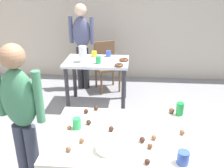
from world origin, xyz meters
TOP-DOWN VIEW (x-y plane):
  - wall_back at (0.00, 3.20)m, footprint 6.40×0.10m
  - dining_table_near at (0.06, -0.08)m, footprint 1.12×0.84m
  - dining_table_far at (-0.40, 1.87)m, footprint 0.97×0.64m
  - chair_far_table at (-0.32, 2.54)m, footprint 0.53×0.53m
  - person_girl_near at (-0.78, -0.01)m, footprint 0.45×0.27m
  - person_adult_far at (-0.75, 2.52)m, footprint 0.46×0.24m
  - mixing_bowl at (-0.02, -0.30)m, footprint 0.19×0.19m
  - soda_can at (0.58, 0.26)m, footprint 0.07×0.07m
  - fork_near at (0.14, 0.21)m, footprint 0.17×0.02m
  - cup_near_0 at (0.50, -0.40)m, footprint 0.08×0.08m
  - cup_near_1 at (-0.31, -0.03)m, footprint 0.07×0.07m
  - cake_ball_0 at (0.51, -0.32)m, footprint 0.04×0.04m
  - cake_ball_1 at (0.55, -0.06)m, footprint 0.04×0.04m
  - cake_ball_2 at (-0.37, -0.05)m, footprint 0.04×0.04m
  - cake_ball_3 at (-0.23, -0.23)m, footprint 0.04×0.04m
  - cake_ball_4 at (0.32, -0.15)m, footprint 0.04×0.04m
  - cake_ball_5 at (0.23, -0.19)m, footprint 0.05×0.05m
  - cake_ball_6 at (-0.02, -0.05)m, footprint 0.04×0.04m
  - cake_ball_7 at (0.29, -0.26)m, footprint 0.04×0.04m
  - cake_ball_8 at (-0.22, 0.03)m, footprint 0.05×0.05m
  - cake_ball_9 at (-0.27, 0.23)m, footprint 0.04×0.04m
  - cake_ball_10 at (-0.19, 0.30)m, footprint 0.05×0.05m
  - cake_ball_11 at (0.52, 0.29)m, footprint 0.05×0.05m
  - cake_ball_12 at (-0.30, -0.34)m, footprint 0.04×0.04m
  - cake_ball_13 at (0.26, -0.43)m, footprint 0.04×0.04m
  - pitcher_far at (-0.59, 1.78)m, footprint 0.12×0.12m
  - cup_far_0 at (-0.47, 2.06)m, footprint 0.08×0.08m
  - cup_far_1 at (-0.35, 1.72)m, footprint 0.08×0.08m
  - cup_far_2 at (-0.24, 2.09)m, footprint 0.08×0.08m
  - donut_far_0 at (0.02, 1.86)m, footprint 0.14×0.14m
  - donut_far_1 at (-0.66, 2.11)m, footprint 0.13×0.13m
  - donut_far_2 at (-0.55, 1.96)m, footprint 0.10×0.10m
  - donut_far_3 at (-0.05, 1.61)m, footprint 0.13×0.13m

SIDE VIEW (x-z plane):
  - chair_far_table at x=-0.32m, z-range 0.06..0.93m
  - dining_table_far at x=-0.40m, z-range 0.25..1.00m
  - dining_table_near at x=0.06m, z-range 0.27..1.02m
  - fork_near at x=0.14m, z-range 0.75..0.76m
  - donut_far_2 at x=-0.55m, z-range 0.75..0.78m
  - cake_ball_2 at x=-0.37m, z-range 0.75..0.79m
  - donut_far_1 at x=-0.66m, z-range 0.75..0.79m
  - donut_far_3 at x=-0.05m, z-range 0.75..0.79m
  - cake_ball_13 at x=0.26m, z-range 0.75..0.79m
  - cake_ball_3 at x=-0.23m, z-range 0.75..0.79m
  - cake_ball_12 at x=-0.30m, z-range 0.75..0.79m
  - donut_far_0 at x=0.02m, z-range 0.75..0.79m
  - cake_ball_7 at x=0.29m, z-range 0.75..0.79m
  - cake_ball_4 at x=0.32m, z-range 0.75..0.79m
  - cake_ball_0 at x=0.51m, z-range 0.75..0.79m
  - cake_ball_1 at x=0.55m, z-range 0.75..0.79m
  - cake_ball_6 at x=-0.02m, z-range 0.75..0.79m
  - cake_ball_9 at x=-0.27m, z-range 0.75..0.79m
  - cake_ball_8 at x=-0.22m, z-range 0.75..0.80m
  - cake_ball_5 at x=0.23m, z-range 0.75..0.80m
  - cake_ball_10 at x=-0.19m, z-range 0.75..0.80m
  - cake_ball_11 at x=0.52m, z-range 0.75..0.80m
  - mixing_bowl at x=-0.02m, z-range 0.75..0.82m
  - cup_far_0 at x=-0.47m, z-range 0.75..0.84m
  - cup_far_2 at x=-0.24m, z-range 0.75..0.84m
  - cup_near_0 at x=0.50m, z-range 0.75..0.84m
  - cup_near_1 at x=-0.31m, z-range 0.75..0.85m
  - cup_far_1 at x=-0.35m, z-range 0.75..0.86m
  - soda_can at x=0.58m, z-range 0.75..0.87m
  - person_girl_near at x=-0.78m, z-range 0.14..1.60m
  - pitcher_far at x=-0.59m, z-range 0.75..0.99m
  - person_adult_far at x=-0.75m, z-range 0.15..1.68m
  - wall_back at x=0.00m, z-range 0.00..2.60m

